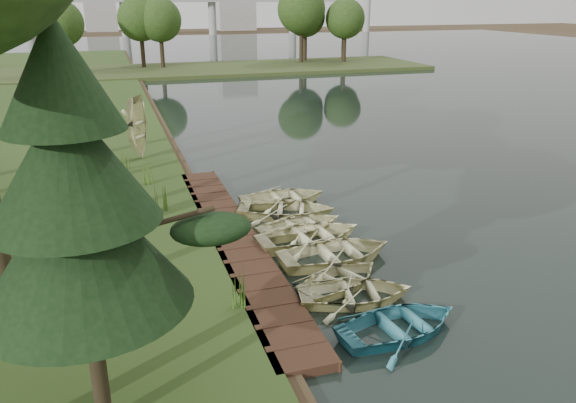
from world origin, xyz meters
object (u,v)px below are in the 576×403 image
object	(u,v)px
boardwalk	(234,240)
pine_tree	(75,197)
rowboat_2	(341,277)
rowboat_0	(400,322)
stored_rowboat	(141,152)
rowboat_1	(355,290)

from	to	relation	value
boardwalk	pine_tree	world-z (taller)	pine_tree
boardwalk	rowboat_2	distance (m)	4.81
rowboat_0	stored_rowboat	xyz separation A→B (m)	(-5.26, 18.62, 0.23)
rowboat_0	stored_rowboat	world-z (taller)	stored_rowboat
boardwalk	rowboat_2	size ratio (longest dim) A/B	5.23
boardwalk	rowboat_1	bearing A→B (deg)	-64.73
boardwalk	pine_tree	xyz separation A→B (m)	(-4.47, -8.43, 4.94)
rowboat_0	boardwalk	bearing A→B (deg)	14.40
stored_rowboat	pine_tree	size ratio (longest dim) A/B	0.42
boardwalk	rowboat_1	world-z (taller)	rowboat_1
stored_rowboat	boardwalk	bearing A→B (deg)	-138.10
rowboat_0	stored_rowboat	distance (m)	19.35
rowboat_0	pine_tree	distance (m)	8.79
rowboat_2	stored_rowboat	xyz separation A→B (m)	(-4.81, 15.77, 0.28)
stored_rowboat	pine_tree	world-z (taller)	pine_tree
stored_rowboat	pine_tree	xyz separation A→B (m)	(-2.04, -20.02, 4.45)
boardwalk	rowboat_0	bearing A→B (deg)	-68.04
rowboat_1	rowboat_2	xyz separation A→B (m)	(-0.04, 0.95, -0.03)
rowboat_2	stored_rowboat	bearing A→B (deg)	-7.49
rowboat_1	stored_rowboat	size ratio (longest dim) A/B	1.01
rowboat_1	pine_tree	world-z (taller)	pine_tree
boardwalk	rowboat_2	world-z (taller)	rowboat_2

